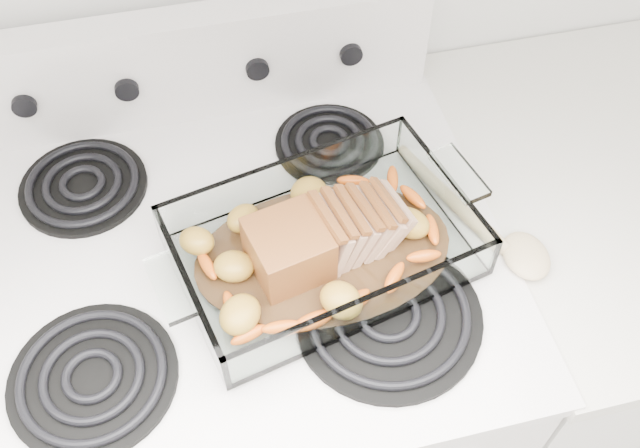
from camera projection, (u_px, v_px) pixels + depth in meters
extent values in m
cube|color=white|center=(251.00, 389.00, 1.38)|extent=(0.76, 0.65, 0.92)
cube|color=white|center=(226.00, 253.00, 1.01)|extent=(0.78, 0.67, 0.02)
cube|color=white|center=(190.00, 65.00, 1.11)|extent=(0.76, 0.06, 0.18)
cylinder|color=black|center=(93.00, 379.00, 0.88)|extent=(0.21, 0.21, 0.01)
cylinder|color=black|center=(387.00, 316.00, 0.94)|extent=(0.25, 0.25, 0.01)
cylinder|color=black|center=(84.00, 187.00, 1.07)|extent=(0.19, 0.19, 0.01)
cylinder|color=black|center=(329.00, 144.00, 1.12)|extent=(0.17, 0.17, 0.01)
cylinder|color=black|center=(24.00, 104.00, 1.05)|extent=(0.04, 0.02, 0.04)
cylinder|color=black|center=(127.00, 88.00, 1.07)|extent=(0.04, 0.02, 0.04)
cylinder|color=black|center=(257.00, 68.00, 1.10)|extent=(0.04, 0.02, 0.04)
cylinder|color=black|center=(350.00, 53.00, 1.12)|extent=(0.04, 0.02, 0.04)
cube|color=silver|center=(566.00, 322.00, 1.49)|extent=(0.55, 0.65, 0.90)
cube|color=white|center=(323.00, 254.00, 0.98)|extent=(0.39, 0.26, 0.01)
cube|color=white|center=(347.00, 317.00, 0.88)|extent=(0.39, 0.01, 0.07)
cube|color=white|center=(303.00, 171.00, 1.03)|extent=(0.39, 0.01, 0.07)
cube|color=white|center=(182.00, 266.00, 0.93)|extent=(0.01, 0.26, 0.07)
cube|color=white|center=(457.00, 213.00, 0.98)|extent=(0.01, 0.26, 0.07)
cylinder|color=#362212|center=(323.00, 252.00, 0.98)|extent=(0.22, 0.22, 0.00)
cube|color=brown|center=(286.00, 243.00, 0.94)|extent=(0.10, 0.10, 0.08)
cube|color=tan|center=(327.00, 236.00, 0.95)|extent=(0.04, 0.09, 0.07)
cube|color=tan|center=(340.00, 234.00, 0.96)|extent=(0.04, 0.09, 0.07)
cube|color=tan|center=(354.00, 232.00, 0.96)|extent=(0.04, 0.09, 0.07)
cube|color=tan|center=(367.00, 230.00, 0.96)|extent=(0.04, 0.09, 0.06)
cube|color=tan|center=(380.00, 228.00, 0.97)|extent=(0.05, 0.09, 0.06)
cube|color=tan|center=(393.00, 226.00, 0.97)|extent=(0.05, 0.08, 0.06)
ellipsoid|color=#D8480B|center=(239.00, 311.00, 0.92)|extent=(0.05, 0.02, 0.02)
ellipsoid|color=#D8480B|center=(409.00, 276.00, 0.95)|extent=(0.05, 0.02, 0.02)
ellipsoid|color=#D8480B|center=(415.00, 220.00, 1.00)|extent=(0.05, 0.02, 0.02)
ellipsoid|color=#D8480B|center=(219.00, 247.00, 0.98)|extent=(0.05, 0.02, 0.02)
ellipsoid|color=#AF801D|center=(215.00, 224.00, 0.99)|extent=(0.06, 0.05, 0.04)
ellipsoid|color=#AF801D|center=(323.00, 198.00, 1.01)|extent=(0.06, 0.05, 0.04)
ellipsoid|color=#AF801D|center=(405.00, 240.00, 0.97)|extent=(0.06, 0.05, 0.04)
cylinder|color=beige|center=(452.00, 197.00, 1.05)|extent=(0.10, 0.22, 0.02)
ellipsoid|color=beige|center=(526.00, 256.00, 0.99)|extent=(0.06, 0.08, 0.02)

